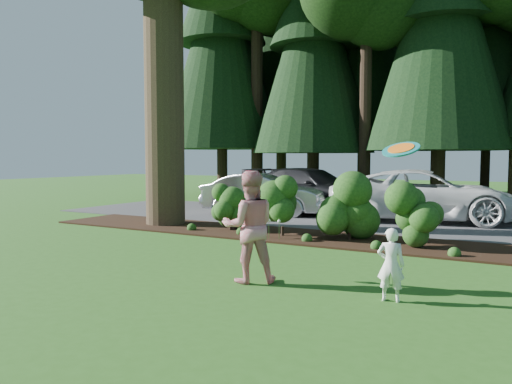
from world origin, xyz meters
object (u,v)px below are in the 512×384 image
car_dark_suv (310,189)px  child (391,265)px  frisbee (401,149)px  car_silver_wagon (264,194)px  car_white_suv (424,195)px  adult (249,227)px

car_dark_suv → child: car_dark_suv is taller
car_dark_suv → frisbee: frisbee is taller
frisbee → car_dark_suv: bearing=118.8°
car_silver_wagon → car_dark_suv: size_ratio=0.79×
car_white_suv → frisbee: frisbee is taller
car_white_suv → frisbee: (1.58, -10.11, 1.40)m
adult → child: bearing=144.3°
adult → frisbee: 2.92m
car_silver_wagon → adult: adult is taller
car_silver_wagon → frisbee: bearing=-153.2°
car_silver_wagon → child: (7.06, -8.97, -0.23)m
car_dark_suv → frisbee: (6.36, -11.55, 1.42)m
child → adult: bearing=-9.5°
car_white_suv → child: bearing=177.0°
car_dark_suv → car_silver_wagon: bearing=172.0°
adult → frisbee: (2.61, -0.11, 1.32)m
frisbee → car_white_suv: bearing=98.9°
car_silver_wagon → frisbee: size_ratio=8.30×
frisbee → adult: bearing=177.6°
car_silver_wagon → car_white_suv: (5.64, 1.00, 0.11)m
car_white_suv → car_dark_suv: bearing=62.0°
car_dark_suv → frisbee: bearing=-140.0°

